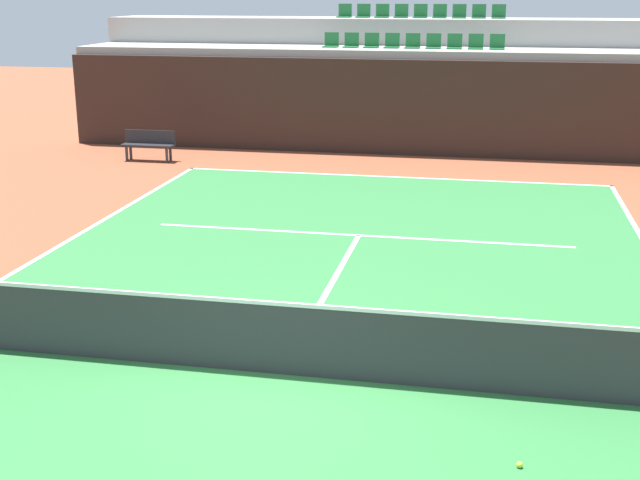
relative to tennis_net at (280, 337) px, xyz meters
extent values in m
plane|color=brown|center=(0.00, 0.00, -0.51)|extent=(80.00, 80.00, 0.00)
cube|color=#2D7238|center=(0.00, 0.00, -0.50)|extent=(11.00, 24.00, 0.01)
cube|color=white|center=(0.00, 11.95, -0.50)|extent=(11.00, 0.10, 0.00)
cube|color=white|center=(0.00, 6.40, -0.50)|extent=(8.26, 0.10, 0.00)
cube|color=white|center=(0.00, 3.20, -0.50)|extent=(0.10, 6.40, 0.00)
cube|color=black|center=(0.00, 15.19, 0.87)|extent=(20.60, 0.30, 2.75)
cube|color=#9E9E99|center=(0.00, 16.54, 0.98)|extent=(20.60, 2.40, 2.97)
cube|color=#9E9E99|center=(0.00, 18.94, 1.38)|extent=(20.60, 2.40, 3.78)
cube|color=#1E6633|center=(-2.49, 16.54, 2.48)|extent=(0.44, 0.44, 0.04)
cube|color=#1E6633|center=(-2.49, 16.74, 2.70)|extent=(0.44, 0.04, 0.40)
cube|color=#1E6633|center=(-1.87, 16.54, 2.48)|extent=(0.44, 0.44, 0.04)
cube|color=#1E6633|center=(-1.87, 16.74, 2.70)|extent=(0.44, 0.04, 0.40)
cube|color=#1E6633|center=(-1.25, 16.54, 2.48)|extent=(0.44, 0.44, 0.04)
cube|color=#1E6633|center=(-1.25, 16.74, 2.70)|extent=(0.44, 0.04, 0.40)
cube|color=#1E6633|center=(-0.62, 16.54, 2.48)|extent=(0.44, 0.44, 0.04)
cube|color=#1E6633|center=(-0.62, 16.74, 2.70)|extent=(0.44, 0.04, 0.40)
cube|color=#1E6633|center=(0.00, 16.54, 2.48)|extent=(0.44, 0.44, 0.04)
cube|color=#1E6633|center=(0.00, 16.74, 2.70)|extent=(0.44, 0.04, 0.40)
cube|color=#1E6633|center=(0.62, 16.54, 2.48)|extent=(0.44, 0.44, 0.04)
cube|color=#1E6633|center=(0.62, 16.74, 2.70)|extent=(0.44, 0.04, 0.40)
cube|color=#1E6633|center=(1.25, 16.54, 2.48)|extent=(0.44, 0.44, 0.04)
cube|color=#1E6633|center=(1.25, 16.74, 2.70)|extent=(0.44, 0.04, 0.40)
cube|color=#1E6633|center=(1.87, 16.54, 2.48)|extent=(0.44, 0.44, 0.04)
cube|color=#1E6633|center=(1.87, 16.74, 2.70)|extent=(0.44, 0.04, 0.40)
cube|color=#1E6633|center=(2.49, 16.54, 2.48)|extent=(0.44, 0.44, 0.04)
cube|color=#1E6633|center=(2.49, 16.74, 2.70)|extent=(0.44, 0.04, 0.40)
cube|color=#1E6633|center=(-2.49, 18.94, 3.29)|extent=(0.44, 0.44, 0.04)
cube|color=#1E6633|center=(-2.49, 19.14, 3.51)|extent=(0.44, 0.04, 0.40)
cube|color=#1E6633|center=(-1.87, 18.94, 3.29)|extent=(0.44, 0.44, 0.04)
cube|color=#1E6633|center=(-1.87, 19.14, 3.51)|extent=(0.44, 0.04, 0.40)
cube|color=#1E6633|center=(-1.25, 18.94, 3.29)|extent=(0.44, 0.44, 0.04)
cube|color=#1E6633|center=(-1.25, 19.14, 3.51)|extent=(0.44, 0.04, 0.40)
cube|color=#1E6633|center=(-0.62, 18.94, 3.29)|extent=(0.44, 0.44, 0.04)
cube|color=#1E6633|center=(-0.62, 19.14, 3.51)|extent=(0.44, 0.04, 0.40)
cube|color=#1E6633|center=(0.00, 18.94, 3.29)|extent=(0.44, 0.44, 0.04)
cube|color=#1E6633|center=(0.00, 19.14, 3.51)|extent=(0.44, 0.04, 0.40)
cube|color=#1E6633|center=(0.62, 18.94, 3.29)|extent=(0.44, 0.44, 0.04)
cube|color=#1E6633|center=(0.62, 19.14, 3.51)|extent=(0.44, 0.04, 0.40)
cube|color=#1E6633|center=(1.25, 18.94, 3.29)|extent=(0.44, 0.44, 0.04)
cube|color=#1E6633|center=(1.25, 19.14, 3.51)|extent=(0.44, 0.04, 0.40)
cube|color=#1E6633|center=(1.87, 18.94, 3.29)|extent=(0.44, 0.44, 0.04)
cube|color=#1E6633|center=(1.87, 19.14, 3.51)|extent=(0.44, 0.04, 0.40)
cube|color=#1E6633|center=(2.49, 18.94, 3.29)|extent=(0.44, 0.44, 0.04)
cube|color=#1E6633|center=(2.49, 19.14, 3.51)|extent=(0.44, 0.04, 0.40)
cube|color=#333338|center=(0.00, 0.00, -0.04)|extent=(10.90, 0.02, 0.92)
cube|color=white|center=(0.00, 0.00, 0.45)|extent=(10.90, 0.04, 0.05)
cube|color=#232328|center=(-7.02, 12.78, -0.06)|extent=(1.50, 0.40, 0.05)
cube|color=#232328|center=(-7.02, 12.96, 0.16)|extent=(1.50, 0.04, 0.36)
cube|color=#2D2D33|center=(-7.62, 12.64, -0.30)|extent=(0.06, 0.06, 0.42)
cube|color=#2D2D33|center=(-6.42, 12.64, -0.30)|extent=(0.06, 0.06, 0.42)
cube|color=#2D2D33|center=(-7.62, 12.92, -0.30)|extent=(0.06, 0.06, 0.42)
cube|color=#2D2D33|center=(-6.42, 12.92, -0.30)|extent=(0.06, 0.06, 0.42)
sphere|color=#CCE033|center=(2.90, -1.64, -0.47)|extent=(0.07, 0.07, 0.07)
camera|label=1|loc=(2.42, -9.48, 4.16)|focal=47.58mm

